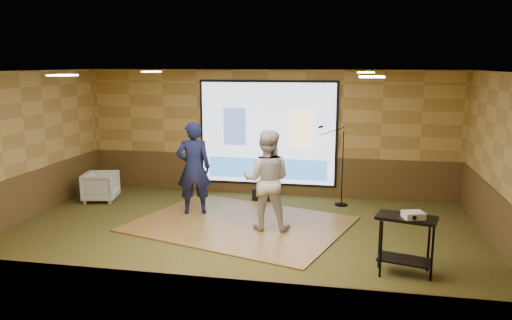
% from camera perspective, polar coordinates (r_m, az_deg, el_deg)
% --- Properties ---
extents(ground, '(9.00, 9.00, 0.00)m').
position_cam_1_polar(ground, '(8.99, -2.45, -9.47)').
color(ground, '#2E3518').
rests_on(ground, ground).
extents(room_shell, '(9.04, 7.04, 3.02)m').
position_cam_1_polar(room_shell, '(8.49, -2.56, 3.90)').
color(room_shell, tan).
rests_on(room_shell, ground).
extents(wainscot_back, '(9.00, 0.04, 0.95)m').
position_cam_1_polar(wainscot_back, '(12.14, 1.34, -1.71)').
color(wainscot_back, '#533E1B').
rests_on(wainscot_back, ground).
extents(wainscot_front, '(9.00, 0.04, 0.95)m').
position_cam_1_polar(wainscot_front, '(5.76, -10.88, -16.77)').
color(wainscot_front, '#533E1B').
rests_on(wainscot_front, ground).
extents(wainscot_left, '(0.04, 7.00, 0.95)m').
position_cam_1_polar(wainscot_left, '(10.77, -26.43, -4.53)').
color(wainscot_left, '#533E1B').
rests_on(wainscot_left, ground).
extents(wainscot_right, '(0.04, 7.00, 0.95)m').
position_cam_1_polar(wainscot_right, '(8.97, 26.86, -7.53)').
color(wainscot_right, '#533E1B').
rests_on(wainscot_right, ground).
extents(projector_screen, '(3.32, 0.06, 2.52)m').
position_cam_1_polar(projector_screen, '(11.91, 1.33, 2.94)').
color(projector_screen, black).
rests_on(projector_screen, room_shell).
extents(downlight_nw, '(0.32, 0.32, 0.02)m').
position_cam_1_polar(downlight_nw, '(10.83, -11.87, 9.85)').
color(downlight_nw, '#FFE5BF').
rests_on(downlight_nw, room_shell).
extents(downlight_ne, '(0.32, 0.32, 0.02)m').
position_cam_1_polar(downlight_ne, '(10.00, 12.45, 9.75)').
color(downlight_ne, '#FFE5BF').
rests_on(downlight_ne, room_shell).
extents(downlight_sw, '(0.32, 0.32, 0.02)m').
position_cam_1_polar(downlight_sw, '(7.89, -21.25, 9.01)').
color(downlight_sw, '#FFE5BF').
rests_on(downlight_sw, room_shell).
extents(downlight_se, '(0.32, 0.32, 0.02)m').
position_cam_1_polar(downlight_se, '(6.70, 13.07, 9.25)').
color(downlight_se, '#FFE5BF').
rests_on(downlight_se, room_shell).
extents(dance_floor, '(4.68, 4.05, 0.03)m').
position_cam_1_polar(dance_floor, '(9.96, -1.83, -7.31)').
color(dance_floor, '#915E35').
rests_on(dance_floor, ground).
extents(player_left, '(0.82, 0.67, 1.95)m').
position_cam_1_polar(player_left, '(10.47, -7.14, -0.89)').
color(player_left, '#141A40').
rests_on(player_left, dance_floor).
extents(player_right, '(0.95, 0.76, 1.90)m').
position_cam_1_polar(player_right, '(9.40, 1.23, -2.31)').
color(player_right, beige).
rests_on(player_right, dance_floor).
extents(av_table, '(0.86, 0.45, 0.91)m').
position_cam_1_polar(av_table, '(7.86, 16.75, -8.16)').
color(av_table, black).
rests_on(av_table, ground).
extents(projector, '(0.35, 0.32, 0.10)m').
position_cam_1_polar(projector, '(7.69, 17.56, -6.03)').
color(projector, silver).
rests_on(projector, av_table).
extents(mic_stand, '(0.71, 0.29, 1.81)m').
position_cam_1_polar(mic_stand, '(11.32, 9.51, -2.71)').
color(mic_stand, black).
rests_on(mic_stand, ground).
extents(banquet_chair, '(0.88, 0.86, 0.68)m').
position_cam_1_polar(banquet_chair, '(12.11, -17.30, -2.91)').
color(banquet_chair, gray).
rests_on(banquet_chair, ground).
extents(duffel_bag, '(0.43, 0.29, 0.27)m').
position_cam_1_polar(duffel_bag, '(11.71, 0.72, -3.91)').
color(duffel_bag, black).
rests_on(duffel_bag, ground).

